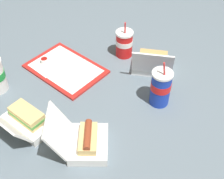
% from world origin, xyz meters
% --- Properties ---
extents(ground_plane, '(3.20, 3.20, 0.00)m').
position_xyz_m(ground_plane, '(0.00, 0.00, 0.00)').
color(ground_plane, slate).
extents(food_tray, '(0.39, 0.29, 0.01)m').
position_xyz_m(food_tray, '(-0.31, 0.06, 0.01)').
color(food_tray, red).
rests_on(food_tray, ground_plane).
extents(ketchup_cup, '(0.04, 0.04, 0.02)m').
position_xyz_m(ketchup_cup, '(-0.42, 0.03, 0.03)').
color(ketchup_cup, white).
rests_on(ketchup_cup, food_tray).
extents(napkin_stack, '(0.11, 0.11, 0.00)m').
position_xyz_m(napkin_stack, '(-0.37, -0.00, 0.02)').
color(napkin_stack, white).
rests_on(napkin_stack, food_tray).
extents(plastic_fork, '(0.11, 0.01, 0.00)m').
position_xyz_m(plastic_fork, '(-0.32, 0.12, 0.02)').
color(plastic_fork, white).
rests_on(plastic_fork, food_tray).
extents(clamshell_hotdog_right, '(0.29, 0.28, 0.18)m').
position_xyz_m(clamshell_hotdog_right, '(0.08, -0.24, 0.04)').
color(clamshell_hotdog_right, white).
rests_on(clamshell_hotdog_right, ground_plane).
extents(clamshell_sandwich_corner, '(0.25, 0.24, 0.17)m').
position_xyz_m(clamshell_sandwich_corner, '(0.04, 0.32, 0.04)').
color(clamshell_sandwich_corner, white).
rests_on(clamshell_sandwich_corner, ground_plane).
extents(clamshell_sandwich_center, '(0.22, 0.20, 0.15)m').
position_xyz_m(clamshell_sandwich_center, '(-0.18, -0.31, 0.04)').
color(clamshell_sandwich_center, white).
rests_on(clamshell_sandwich_center, ground_plane).
extents(soda_cup_back, '(0.09, 0.09, 0.20)m').
position_xyz_m(soda_cup_back, '(-0.14, 0.34, 0.07)').
color(soda_cup_back, red).
rests_on(soda_cup_back, ground_plane).
extents(soda_cup_center, '(0.09, 0.09, 0.23)m').
position_xyz_m(soda_cup_center, '(0.18, 0.15, 0.09)').
color(soda_cup_center, '#1938B7').
rests_on(soda_cup_center, ground_plane).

